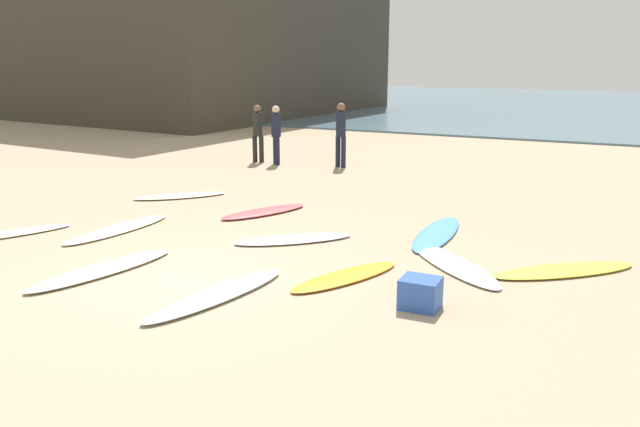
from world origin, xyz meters
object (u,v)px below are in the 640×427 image
(surfboard_2, at_px, (453,264))
(surfboard_10, at_px, (217,295))
(surfboard_7, at_px, (345,277))
(surfboard_6, at_px, (264,212))
(surfboard_5, at_px, (4,234))
(beachgoer_near, at_px, (276,132))
(beachgoer_far, at_px, (341,131))
(surfboard_9, at_px, (103,269))
(surfboard_1, at_px, (294,239))
(surfboard_3, at_px, (437,233))
(surfboard_8, at_px, (180,196))
(surfboard_0, at_px, (118,229))
(beachgoer_mid, at_px, (258,131))
(surfboard_4, at_px, (564,270))
(beach_cooler, at_px, (420,293))

(surfboard_2, relative_size, surfboard_10, 0.99)
(surfboard_7, distance_m, surfboard_10, 1.87)
(surfboard_6, relative_size, surfboard_10, 0.82)
(surfboard_5, distance_m, beachgoer_near, 8.95)
(beachgoer_far, bearing_deg, surfboard_7, 128.36)
(surfboard_7, xyz_separation_m, surfboard_9, (-3.31, -1.36, 0.01))
(surfboard_1, relative_size, surfboard_3, 0.81)
(surfboard_8, bearing_deg, surfboard_6, -147.73)
(surfboard_9, xyz_separation_m, beachgoer_near, (-2.71, 9.55, 0.92))
(surfboard_0, bearing_deg, surfboard_3, -153.18)
(surfboard_7, relative_size, beachgoer_far, 1.07)
(surfboard_8, bearing_deg, surfboard_7, -167.38)
(surfboard_6, distance_m, surfboard_9, 4.17)
(beachgoer_near, bearing_deg, beachgoer_mid, 36.45)
(surfboard_5, bearing_deg, beachgoer_near, 113.85)
(surfboard_8, height_order, surfboard_9, surfboard_9)
(surfboard_4, relative_size, surfboard_10, 0.96)
(surfboard_3, xyz_separation_m, surfboard_5, (-6.82, -3.52, -0.01))
(surfboard_3, height_order, surfboard_4, surfboard_3)
(surfboard_4, distance_m, surfboard_10, 5.06)
(surfboard_0, distance_m, surfboard_3, 5.78)
(surfboard_3, relative_size, surfboard_6, 1.28)
(surfboard_1, height_order, surfboard_9, surfboard_9)
(surfboard_0, bearing_deg, beachgoer_mid, -73.25)
(surfboard_10, distance_m, beach_cooler, 2.65)
(beach_cooler, bearing_deg, surfboard_5, -178.84)
(surfboard_5, bearing_deg, beachgoer_mid, 118.23)
(surfboard_6, distance_m, beachgoer_near, 6.19)
(beachgoer_far, height_order, beach_cooler, beachgoer_far)
(surfboard_0, distance_m, surfboard_7, 4.82)
(surfboard_1, bearing_deg, beachgoer_near, 169.86)
(surfboard_8, relative_size, beachgoer_far, 1.12)
(surfboard_1, distance_m, beachgoer_near, 8.19)
(beachgoer_far, bearing_deg, surfboard_5, 89.37)
(surfboard_3, distance_m, surfboard_9, 5.64)
(surfboard_6, bearing_deg, surfboard_10, -42.19)
(surfboard_1, height_order, beach_cooler, beach_cooler)
(surfboard_0, relative_size, beachgoer_far, 1.31)
(beachgoer_near, bearing_deg, surfboard_9, 148.74)
(surfboard_0, relative_size, beachgoer_near, 1.40)
(surfboard_3, bearing_deg, surfboard_5, 23.46)
(surfboard_2, relative_size, beachgoer_far, 1.31)
(surfboard_3, distance_m, surfboard_6, 3.61)
(surfboard_8, relative_size, beach_cooler, 4.25)
(surfboard_10, bearing_deg, surfboard_5, 2.30)
(surfboard_6, bearing_deg, surfboard_9, -69.19)
(surfboard_5, height_order, beachgoer_mid, beachgoer_mid)
(surfboard_5, distance_m, surfboard_6, 4.76)
(surfboard_4, xyz_separation_m, surfboard_9, (-6.06, -3.08, 0.01))
(surfboard_1, distance_m, surfboard_4, 4.37)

